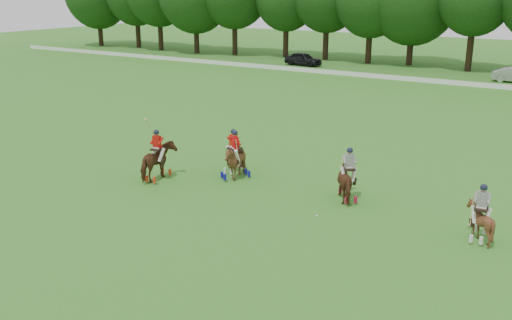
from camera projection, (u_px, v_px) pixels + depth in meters
The scene contains 9 objects.
ground at pixel (192, 218), 22.70m from camera, with size 180.00×180.00×0.00m, color #2B6D1F.
boundary_rail at pixel (444, 82), 53.42m from camera, with size 120.00×0.10×0.44m, color white.
car_left at pixel (303, 59), 65.63m from camera, with size 1.77×4.41×1.50m, color black.
polo_red_a at pixel (158, 162), 26.93m from camera, with size 1.33×2.19×2.99m.
polo_red_b at pixel (234, 157), 28.05m from camera, with size 1.58×1.38×2.21m.
polo_red_c at pixel (235, 161), 27.08m from camera, with size 1.99×2.03×2.38m.
polo_stripe_a at pixel (348, 181), 24.42m from camera, with size 1.87×2.09×2.34m.
polo_stripe_b at pixel (480, 221), 20.56m from camera, with size 1.24×1.37×2.15m.
polo_ball at pixel (317, 216), 22.82m from camera, with size 0.09×0.09×0.09m, color white.
Camera 1 is at (13.33, -16.45, 8.89)m, focal length 40.00 mm.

